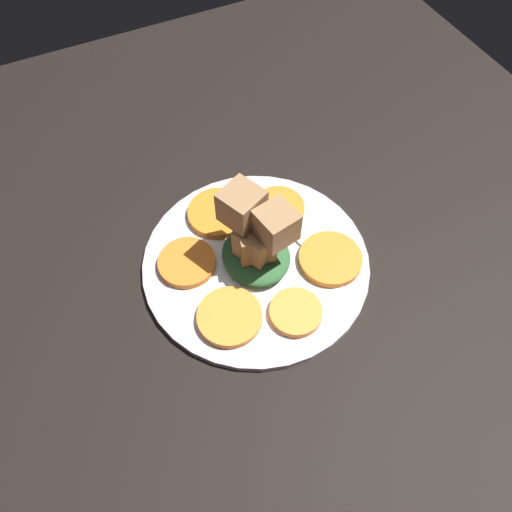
% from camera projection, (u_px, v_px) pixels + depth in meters
% --- Properties ---
extents(table_slab, '(1.20, 1.20, 0.02)m').
position_uv_depth(table_slab, '(256.00, 268.00, 0.69)').
color(table_slab, black).
rests_on(table_slab, ground).
extents(plate, '(0.31, 0.31, 0.01)m').
position_uv_depth(plate, '(256.00, 262.00, 0.68)').
color(plate, silver).
rests_on(plate, table_slab).
extents(carrot_slice_0, '(0.07, 0.07, 0.01)m').
position_uv_depth(carrot_slice_0, '(296.00, 312.00, 0.63)').
color(carrot_slice_0, orange).
rests_on(carrot_slice_0, plate).
extents(carrot_slice_1, '(0.09, 0.09, 0.01)m').
position_uv_depth(carrot_slice_1, '(330.00, 259.00, 0.67)').
color(carrot_slice_1, orange).
rests_on(carrot_slice_1, plate).
extents(carrot_slice_2, '(0.07, 0.07, 0.01)m').
position_uv_depth(carrot_slice_2, '(279.00, 208.00, 0.72)').
color(carrot_slice_2, orange).
rests_on(carrot_slice_2, plate).
extents(carrot_slice_3, '(0.09, 0.09, 0.01)m').
position_uv_depth(carrot_slice_3, '(218.00, 213.00, 0.71)').
color(carrot_slice_3, orange).
rests_on(carrot_slice_3, plate).
extents(carrot_slice_4, '(0.08, 0.08, 0.01)m').
position_uv_depth(carrot_slice_4, '(187.00, 262.00, 0.67)').
color(carrot_slice_4, orange).
rests_on(carrot_slice_4, plate).
extents(carrot_slice_5, '(0.08, 0.08, 0.01)m').
position_uv_depth(carrot_slice_5, '(230.00, 317.00, 0.62)').
color(carrot_slice_5, orange).
rests_on(carrot_slice_5, plate).
extents(center_pile, '(0.10, 0.09, 0.12)m').
position_uv_depth(center_pile, '(257.00, 237.00, 0.64)').
color(center_pile, '#2D6033').
rests_on(center_pile, plate).
extents(fork, '(0.18, 0.07, 0.00)m').
position_uv_depth(fork, '(298.00, 238.00, 0.69)').
color(fork, silver).
rests_on(fork, plate).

